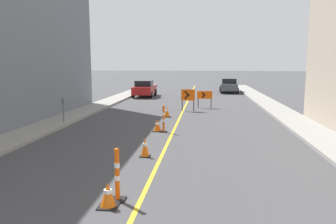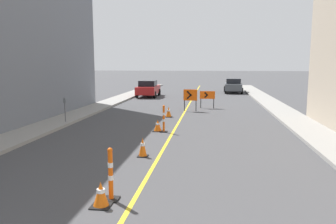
{
  "view_description": "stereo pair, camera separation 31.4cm",
  "coord_description": "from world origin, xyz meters",
  "px_view_note": "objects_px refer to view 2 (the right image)",
  "views": [
    {
      "loc": [
        1.46,
        -0.46,
        3.19
      ],
      "look_at": [
        -0.2,
        14.25,
        1.0
      ],
      "focal_mm": 35.0,
      "sensor_mm": 36.0,
      "label": 1
    },
    {
      "loc": [
        1.77,
        -0.42,
        3.19
      ],
      "look_at": [
        -0.2,
        14.25,
        1.0
      ],
      "focal_mm": 35.0,
      "sensor_mm": 36.0,
      "label": 2
    }
  ],
  "objects_px": {
    "delineator_post_front": "(111,177)",
    "parking_meter_far_curb": "(65,105)",
    "traffic_cone_second": "(101,194)",
    "arrow_barricade_primary": "(190,96)",
    "traffic_cone_fourth": "(158,126)",
    "traffic_cone_third": "(143,147)",
    "traffic_cone_fifth": "(169,112)",
    "parked_car_curb_mid": "(233,86)",
    "parked_car_curb_near": "(148,88)",
    "delineator_post_rear": "(164,120)",
    "arrow_barricade_secondary": "(207,96)"
  },
  "relations": [
    {
      "from": "traffic_cone_fourth",
      "to": "delineator_post_front",
      "type": "distance_m",
      "value": 7.99
    },
    {
      "from": "traffic_cone_third",
      "to": "parked_car_curb_mid",
      "type": "distance_m",
      "value": 26.51
    },
    {
      "from": "arrow_barricade_secondary",
      "to": "parked_car_curb_near",
      "type": "height_order",
      "value": "parked_car_curb_near"
    },
    {
      "from": "traffic_cone_fourth",
      "to": "traffic_cone_fifth",
      "type": "bearing_deg",
      "value": 90.57
    },
    {
      "from": "traffic_cone_third",
      "to": "parked_car_curb_near",
      "type": "xyz_separation_m",
      "value": [
        -3.81,
        20.49,
        0.47
      ]
    },
    {
      "from": "delineator_post_rear",
      "to": "arrow_barricade_secondary",
      "type": "relative_size",
      "value": 1.03
    },
    {
      "from": "traffic_cone_fourth",
      "to": "parking_meter_far_curb",
      "type": "bearing_deg",
      "value": 167.87
    },
    {
      "from": "traffic_cone_fourth",
      "to": "arrow_barricade_primary",
      "type": "xyz_separation_m",
      "value": [
        1.08,
        6.91,
        0.75
      ]
    },
    {
      "from": "delineator_post_front",
      "to": "traffic_cone_third",
      "type": "bearing_deg",
      "value": 90.39
    },
    {
      "from": "arrow_barricade_secondary",
      "to": "traffic_cone_fourth",
      "type": "bearing_deg",
      "value": -107.44
    },
    {
      "from": "delineator_post_rear",
      "to": "arrow_barricade_primary",
      "type": "xyz_separation_m",
      "value": [
        0.77,
        7.04,
        0.47
      ]
    },
    {
      "from": "delineator_post_front",
      "to": "parked_car_curb_mid",
      "type": "relative_size",
      "value": 0.29
    },
    {
      "from": "delineator_post_rear",
      "to": "arrow_barricade_secondary",
      "type": "height_order",
      "value": "delineator_post_rear"
    },
    {
      "from": "delineator_post_rear",
      "to": "traffic_cone_third",
      "type": "bearing_deg",
      "value": -91.71
    },
    {
      "from": "traffic_cone_fifth",
      "to": "delineator_post_rear",
      "type": "bearing_deg",
      "value": -85.4
    },
    {
      "from": "traffic_cone_fourth",
      "to": "parking_meter_far_curb",
      "type": "relative_size",
      "value": 0.44
    },
    {
      "from": "traffic_cone_fifth",
      "to": "arrow_barricade_primary",
      "type": "height_order",
      "value": "arrow_barricade_primary"
    },
    {
      "from": "parked_car_curb_mid",
      "to": "parked_car_curb_near",
      "type": "bearing_deg",
      "value": -144.07
    },
    {
      "from": "parked_car_curb_near",
      "to": "parked_car_curb_mid",
      "type": "relative_size",
      "value": 0.99
    },
    {
      "from": "traffic_cone_second",
      "to": "arrow_barricade_secondary",
      "type": "bearing_deg",
      "value": 82.89
    },
    {
      "from": "traffic_cone_second",
      "to": "traffic_cone_third",
      "type": "height_order",
      "value": "traffic_cone_third"
    },
    {
      "from": "traffic_cone_fourth",
      "to": "parked_car_curb_near",
      "type": "distance_m",
      "value": 16.61
    },
    {
      "from": "parking_meter_far_curb",
      "to": "delineator_post_rear",
      "type": "bearing_deg",
      "value": -12.84
    },
    {
      "from": "delineator_post_front",
      "to": "parking_meter_far_curb",
      "type": "height_order",
      "value": "parking_meter_far_curb"
    },
    {
      "from": "arrow_barricade_primary",
      "to": "parking_meter_far_curb",
      "type": "bearing_deg",
      "value": -134.42
    },
    {
      "from": "traffic_cone_third",
      "to": "traffic_cone_fifth",
      "type": "relative_size",
      "value": 1.07
    },
    {
      "from": "traffic_cone_third",
      "to": "traffic_cone_fifth",
      "type": "bearing_deg",
      "value": 91.53
    },
    {
      "from": "traffic_cone_fourth",
      "to": "delineator_post_front",
      "type": "relative_size",
      "value": 0.44
    },
    {
      "from": "parked_car_curb_mid",
      "to": "parking_meter_far_curb",
      "type": "relative_size",
      "value": 3.41
    },
    {
      "from": "traffic_cone_fifth",
      "to": "traffic_cone_third",
      "type": "bearing_deg",
      "value": -88.47
    },
    {
      "from": "parked_car_curb_mid",
      "to": "delineator_post_rear",
      "type": "bearing_deg",
      "value": -99.2
    },
    {
      "from": "delineator_post_front",
      "to": "delineator_post_rear",
      "type": "relative_size",
      "value": 0.99
    },
    {
      "from": "traffic_cone_third",
      "to": "delineator_post_front",
      "type": "height_order",
      "value": "delineator_post_front"
    },
    {
      "from": "traffic_cone_third",
      "to": "parked_car_curb_near",
      "type": "relative_size",
      "value": 0.15
    },
    {
      "from": "traffic_cone_fifth",
      "to": "traffic_cone_second",
      "type": "bearing_deg",
      "value": -89.38
    },
    {
      "from": "delineator_post_front",
      "to": "parked_car_curb_mid",
      "type": "distance_m",
      "value": 30.14
    },
    {
      "from": "traffic_cone_fifth",
      "to": "parked_car_curb_mid",
      "type": "relative_size",
      "value": 0.14
    },
    {
      "from": "traffic_cone_fourth",
      "to": "parked_car_curb_near",
      "type": "height_order",
      "value": "parked_car_curb_near"
    },
    {
      "from": "parking_meter_far_curb",
      "to": "parked_car_curb_near",
      "type": "bearing_deg",
      "value": 84.28
    },
    {
      "from": "traffic_cone_third",
      "to": "parked_car_curb_mid",
      "type": "xyz_separation_m",
      "value": [
        4.67,
        26.09,
        0.47
      ]
    },
    {
      "from": "traffic_cone_fifth",
      "to": "delineator_post_front",
      "type": "distance_m",
      "value": 12.23
    },
    {
      "from": "delineator_post_rear",
      "to": "parked_car_curb_mid",
      "type": "bearing_deg",
      "value": 78.29
    },
    {
      "from": "arrow_barricade_secondary",
      "to": "parking_meter_far_curb",
      "type": "distance_m",
      "value": 10.47
    },
    {
      "from": "arrow_barricade_primary",
      "to": "parking_meter_far_curb",
      "type": "distance_m",
      "value": 8.51
    },
    {
      "from": "traffic_cone_second",
      "to": "delineator_post_front",
      "type": "relative_size",
      "value": 0.45
    },
    {
      "from": "traffic_cone_second",
      "to": "traffic_cone_fifth",
      "type": "relative_size",
      "value": 0.92
    },
    {
      "from": "traffic_cone_second",
      "to": "traffic_cone_fifth",
      "type": "xyz_separation_m",
      "value": [
        -0.14,
        12.6,
        0.03
      ]
    },
    {
      "from": "delineator_post_front",
      "to": "parking_meter_far_curb",
      "type": "bearing_deg",
      "value": 120.5
    },
    {
      "from": "traffic_cone_second",
      "to": "arrow_barricade_primary",
      "type": "xyz_separation_m",
      "value": [
        0.99,
        15.26,
        0.75
      ]
    },
    {
      "from": "traffic_cone_third",
      "to": "parked_car_curb_near",
      "type": "height_order",
      "value": "parked_car_curb_near"
    }
  ]
}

